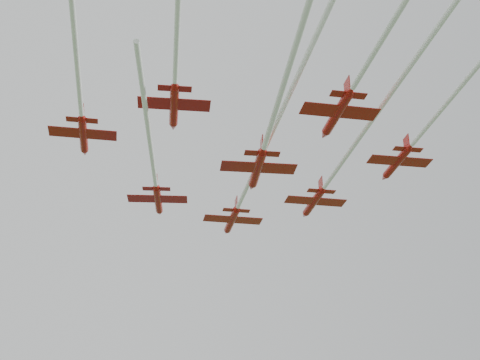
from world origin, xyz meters
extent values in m
cylinder|color=#AC130E|center=(1.10, 16.01, 53.56)|extent=(2.03, 9.49, 1.22)
cone|color=#AC130E|center=(1.60, 21.69, 53.56)|extent=(1.39, 2.09, 1.22)
cone|color=#AC130E|center=(0.64, 10.65, 53.56)|extent=(1.22, 1.42, 1.11)
ellipsoid|color=black|center=(1.30, 18.22, 54.01)|extent=(0.56, 1.09, 0.35)
cube|color=#AC130E|center=(1.03, 15.13, 53.29)|extent=(9.97, 3.72, 0.11)
cube|color=#AC130E|center=(0.73, 11.70, 53.56)|extent=(4.53, 1.71, 0.09)
cube|color=#AC130E|center=(0.75, 11.92, 54.78)|extent=(0.28, 2.00, 2.22)
cylinder|color=silver|center=(-1.66, -15.63, 53.51)|extent=(5.15, 51.40, 0.66)
cylinder|color=#AC130E|center=(-13.30, 3.11, 50.31)|extent=(2.74, 8.28, 1.07)
cone|color=#AC130E|center=(-12.27, 7.99, 50.31)|extent=(1.40, 1.93, 1.07)
cone|color=#AC130E|center=(-14.27, -1.49, 50.31)|extent=(1.19, 1.34, 0.97)
ellipsoid|color=black|center=(-12.90, 5.00, 50.69)|extent=(0.59, 0.98, 0.31)
cube|color=#AC130E|center=(-13.46, 2.35, 50.07)|extent=(8.86, 4.22, 0.10)
cube|color=#AC130E|center=(-14.08, -0.59, 50.31)|extent=(4.03, 1.94, 0.08)
cube|color=#AC130E|center=(-14.04, -0.40, 51.37)|extent=(0.45, 1.73, 1.94)
cylinder|color=silver|center=(-17.72, -17.86, 50.26)|extent=(7.24, 31.80, 0.58)
cylinder|color=#AC130E|center=(10.78, 2.87, 52.56)|extent=(1.94, 9.00, 1.16)
cone|color=#AC130E|center=(11.26, 8.26, 52.56)|extent=(1.32, 1.99, 1.16)
cone|color=#AC130E|center=(10.34, -2.21, 52.56)|extent=(1.16, 1.35, 1.05)
ellipsoid|color=black|center=(10.97, 4.96, 52.98)|extent=(0.53, 1.03, 0.34)
cube|color=#AC130E|center=(10.71, 2.03, 52.30)|extent=(9.45, 3.54, 0.11)
cube|color=#AC130E|center=(10.42, -1.21, 52.56)|extent=(4.30, 1.63, 0.08)
cube|color=#AC130E|center=(10.44, -1.00, 53.72)|extent=(0.27, 1.89, 2.10)
cylinder|color=silver|center=(8.25, -25.76, 52.51)|extent=(4.69, 46.01, 0.63)
cylinder|color=#AC130E|center=(-24.81, -7.33, 53.77)|extent=(1.86, 8.35, 1.07)
cone|color=#AC130E|center=(-24.33, -2.34, 53.77)|extent=(1.23, 1.85, 1.07)
cone|color=#AC130E|center=(-25.26, -12.04, 53.77)|extent=(1.08, 1.26, 0.97)
ellipsoid|color=black|center=(-24.62, -5.39, 54.16)|extent=(0.50, 0.96, 0.31)
cube|color=#AC130E|center=(-24.88, -8.11, 53.53)|extent=(8.78, 3.34, 0.10)
cube|color=#AC130E|center=(-25.17, -11.12, 53.77)|extent=(3.99, 1.54, 0.08)
cube|color=#AC130E|center=(-25.15, -10.92, 54.85)|extent=(0.26, 1.76, 1.95)
cylinder|color=#AC130E|center=(-2.26, -10.34, 50.36)|extent=(2.65, 9.56, 1.23)
cone|color=#AC130E|center=(-1.38, -4.66, 50.36)|extent=(1.52, 2.17, 1.23)
cone|color=#AC130E|center=(-3.08, -15.69, 50.36)|extent=(1.31, 1.49, 1.12)
ellipsoid|color=black|center=(-1.92, -8.13, 50.81)|extent=(0.62, 1.12, 0.36)
cube|color=#AC130E|center=(-2.39, -11.22, 50.08)|extent=(10.14, 4.36, 0.11)
cube|color=#AC130E|center=(-2.92, -14.64, 50.36)|extent=(4.61, 2.00, 0.09)
cube|color=#AC130E|center=(-2.88, -14.42, 51.59)|extent=(0.42, 2.00, 2.23)
cylinder|color=silver|center=(-5.73, -32.92, 50.30)|extent=(5.78, 33.35, 0.67)
cylinder|color=#AC130E|center=(17.10, -12.47, 52.84)|extent=(1.94, 8.35, 1.07)
cone|color=#AC130E|center=(17.63, -7.47, 52.84)|extent=(1.25, 1.86, 1.07)
cone|color=#AC130E|center=(16.60, -17.16, 52.84)|extent=(1.09, 1.27, 0.97)
ellipsoid|color=black|center=(17.31, -10.53, 53.23)|extent=(0.50, 0.96, 0.31)
cube|color=#AC130E|center=(17.02, -13.24, 52.60)|extent=(8.79, 3.42, 0.10)
cube|color=#AC130E|center=(16.70, -16.24, 52.84)|extent=(4.00, 1.57, 0.08)
cube|color=#AC130E|center=(16.72, -16.05, 53.91)|extent=(0.28, 1.75, 1.95)
cylinder|color=#AC130E|center=(-15.45, -22.23, 50.83)|extent=(2.18, 7.77, 1.00)
cone|color=#AC130E|center=(-14.73, -17.62, 50.83)|extent=(1.24, 1.77, 1.00)
cone|color=#AC130E|center=(-16.13, -26.58, 50.83)|extent=(1.06, 1.22, 0.91)
ellipsoid|color=black|center=(-15.17, -20.44, 51.19)|extent=(0.51, 0.91, 0.29)
cube|color=#AC130E|center=(-15.56, -22.95, 50.60)|extent=(8.25, 3.56, 0.09)
cube|color=#AC130E|center=(-16.00, -25.73, 50.83)|extent=(3.75, 1.64, 0.07)
cube|color=#AC130E|center=(-15.97, -25.55, 51.83)|extent=(0.34, 1.63, 1.81)
cylinder|color=#AC130E|center=(2.75, -25.40, 50.92)|extent=(1.85, 8.58, 1.10)
cone|color=#AC130E|center=(3.20, -20.26, 50.92)|extent=(1.26, 1.89, 1.10)
cone|color=#AC130E|center=(2.32, -30.24, 50.92)|extent=(1.10, 1.29, 1.00)
ellipsoid|color=black|center=(2.93, -23.40, 51.32)|extent=(0.50, 0.99, 0.32)
cube|color=#AC130E|center=(2.68, -26.20, 50.66)|extent=(9.01, 3.37, 0.10)
cube|color=#AC130E|center=(2.41, -29.29, 50.92)|extent=(4.10, 1.55, 0.08)
cube|color=#AC130E|center=(2.42, -29.09, 52.02)|extent=(0.26, 1.81, 2.00)
camera|label=1|loc=(-25.05, -85.61, 11.91)|focal=50.00mm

